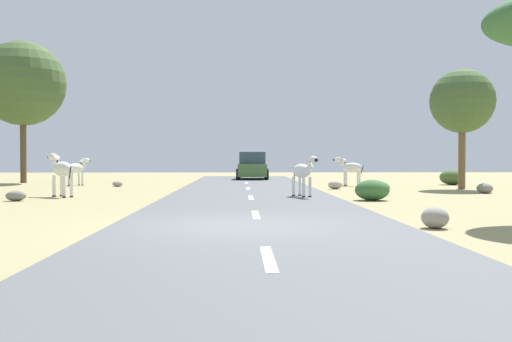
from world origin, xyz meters
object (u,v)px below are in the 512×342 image
(bush_3, at_px, (379,188))
(rock_3, at_px, (435,218))
(tree_1, at_px, (23,84))
(zebra_3, at_px, (61,170))
(car_0, at_px, (252,167))
(zebra_1, at_px, (77,168))
(rock_0, at_px, (485,188))
(bush_0, at_px, (372,190))
(tree_0, at_px, (462,102))
(rock_1, at_px, (335,185))
(rock_4, at_px, (16,196))
(rock_2, at_px, (118,184))
(zebra_0, at_px, (303,172))
(bush_2, at_px, (452,177))
(zebra_2, at_px, (350,168))

(bush_3, bearing_deg, rock_3, -97.72)
(tree_1, bearing_deg, zebra_3, -64.37)
(zebra_3, xyz_separation_m, car_0, (7.26, 16.38, -0.13))
(zebra_1, height_order, rock_0, zebra_1)
(bush_0, relative_size, rock_0, 1.71)
(tree_0, xyz_separation_m, bush_3, (-4.78, -4.08, -3.70))
(car_0, bearing_deg, tree_0, -49.34)
(rock_1, bearing_deg, rock_3, -91.74)
(rock_4, bearing_deg, car_0, 66.16)
(rock_3, bearing_deg, rock_0, 62.72)
(bush_0, distance_m, rock_2, 14.13)
(tree_1, xyz_separation_m, rock_4, (4.92, -14.05, -5.42))
(tree_1, bearing_deg, rock_4, -70.71)
(tree_0, distance_m, bush_3, 7.29)
(zebra_0, height_order, rock_3, zebra_0)
(zebra_1, distance_m, rock_0, 19.28)
(rock_3, bearing_deg, bush_2, 68.75)
(bush_2, relative_size, rock_3, 2.27)
(bush_2, height_order, bush_3, bush_2)
(bush_0, relative_size, rock_4, 1.73)
(tree_0, bearing_deg, rock_2, 171.09)
(zebra_1, xyz_separation_m, tree_0, (18.36, -3.57, 3.08))
(tree_1, distance_m, rock_1, 18.75)
(rock_4, bearing_deg, zebra_1, 95.21)
(bush_0, xyz_separation_m, rock_0, (5.35, 3.70, -0.14))
(zebra_3, bearing_deg, zebra_1, 58.32)
(zebra_2, height_order, tree_0, tree_0)
(zebra_3, relative_size, rock_3, 2.84)
(zebra_1, relative_size, bush_2, 1.11)
(zebra_2, bearing_deg, bush_2, -50.35)
(rock_3, bearing_deg, bush_3, 82.28)
(zebra_0, bearing_deg, rock_1, -135.60)
(car_0, xyz_separation_m, bush_0, (3.54, -18.44, -0.51))
(zebra_0, relative_size, car_0, 0.34)
(tree_1, xyz_separation_m, rock_0, (21.93, -10.41, -5.39))
(zebra_2, bearing_deg, rock_1, -174.86)
(zebra_1, relative_size, rock_3, 2.52)
(bush_3, distance_m, rock_1, 4.21)
(bush_2, bearing_deg, bush_0, -121.49)
(bush_0, height_order, rock_0, bush_0)
(zebra_3, relative_size, bush_2, 1.25)
(zebra_1, bearing_deg, zebra_3, -45.05)
(bush_3, bearing_deg, car_0, 106.22)
(car_0, bearing_deg, zebra_2, -59.46)
(zebra_2, bearing_deg, bush_0, -158.29)
(bush_2, distance_m, rock_4, 21.46)
(zebra_3, distance_m, car_0, 17.92)
(car_0, distance_m, rock_4, 20.11)
(tree_1, bearing_deg, car_0, 18.37)
(zebra_0, distance_m, tree_0, 10.33)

